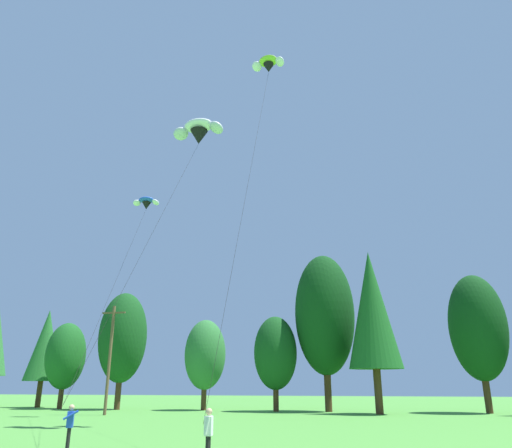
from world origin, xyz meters
name	(u,v)px	position (x,y,z in m)	size (l,w,h in m)	color
treeline_tree_b	(45,345)	(-29.21, 53.25, 6.83)	(4.00, 4.00, 10.90)	#472D19
treeline_tree_c	(66,356)	(-24.81, 50.84, 5.41)	(4.22, 4.22, 8.95)	#472D19
treeline_tree_d	(123,337)	(-18.09, 50.67, 7.25)	(5.04, 5.04, 11.98)	#472D19
treeline_tree_e	(205,354)	(-9.05, 51.49, 5.40)	(4.21, 4.21, 8.92)	#472D19
treeline_tree_f	(275,353)	(-1.53, 50.75, 5.42)	(4.22, 4.22, 8.96)	#472D19
treeline_tree_g	(325,314)	(3.42, 51.39, 9.17)	(5.89, 5.89, 15.14)	#472D19
treeline_tree_h	(372,309)	(8.04, 48.19, 9.06)	(4.78, 4.78, 14.46)	#472D19
treeline_tree_i	(478,327)	(17.62, 51.90, 7.57)	(5.18, 5.18, 12.51)	#472D19
utility_pole	(110,356)	(-14.57, 41.98, 4.84)	(2.20, 0.26, 9.15)	brown
kite_flyer_near	(70,423)	(-4.08, 20.55, 1.00)	(0.73, 0.74, 1.69)	black
kite_flyer_mid	(208,431)	(2.19, 18.74, 0.99)	(0.28, 0.58, 1.69)	black
parafoil_kite_high_blue_white	(146,203)	(-11.17, 39.84, 18.02)	(8.04, 20.04, 16.96)	blue
parafoil_kite_mid_lime_white	(268,64)	(1.57, 32.72, 25.53)	(2.74, 14.59, 25.06)	#93D633
parafoil_kite_far_white	(199,131)	(-3.24, 31.19, 19.57)	(4.07, 11.58, 18.89)	white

